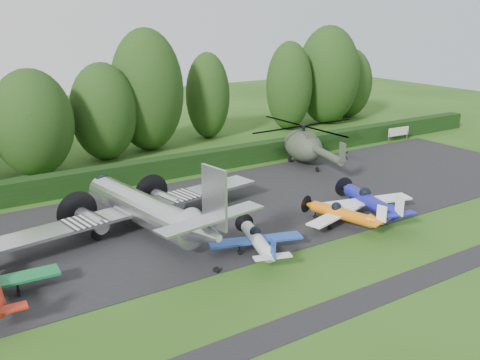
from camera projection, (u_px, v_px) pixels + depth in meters
ground at (293, 261)px, 34.34m from camera, size 160.00×160.00×0.00m
apron at (215, 214)px, 42.36m from camera, size 70.00×18.00×0.01m
taxiway_verge at (360, 301)px, 29.53m from camera, size 70.00×2.00×0.00m
hedgerow at (157, 179)px, 51.19m from camera, size 90.00×1.60×2.00m
transport_plane at (144, 209)px, 37.81m from camera, size 21.78×16.70×6.98m
light_plane_white at (257, 240)px, 34.95m from camera, size 6.33×6.66×2.43m
light_plane_orange at (342, 214)px, 39.54m from camera, size 6.40×6.72×2.46m
light_plane_blue at (369, 201)px, 41.51m from camera, size 7.74×8.13×2.97m
helicopter at (304, 143)px, 55.72m from camera, size 12.87×15.07×4.14m
sign_board at (398, 132)px, 65.37m from camera, size 3.27×0.12×1.84m
tree_0 at (147, 90)px, 60.14m from camera, size 8.24×8.24×13.75m
tree_1 at (32, 123)px, 50.93m from camera, size 7.74×7.74×10.35m
tree_6 at (349, 83)px, 79.95m from camera, size 6.88×6.88×10.30m
tree_7 at (103, 112)px, 56.61m from camera, size 7.01×7.01×10.38m
tree_8 at (289, 86)px, 71.24m from camera, size 6.19×6.19×11.74m
tree_9 at (328, 75)px, 74.83m from camera, size 8.73×8.73×13.65m
tree_10 at (208, 96)px, 66.44m from camera, size 5.47×5.47×10.69m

